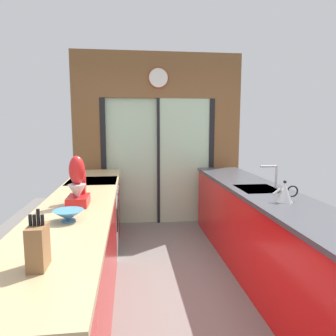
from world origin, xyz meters
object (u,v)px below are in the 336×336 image
oven_range (94,218)px  mixing_bowl (68,215)px  kettle (285,192)px  knife_block (38,246)px  stand_mixer (78,186)px

oven_range → mixing_bowl: size_ratio=4.29×
kettle → mixing_bowl: bearing=-168.9°
knife_block → oven_range: bearing=90.4°
knife_block → stand_mixer: bearing=90.0°
mixing_bowl → stand_mixer: 0.45m
knife_block → stand_mixer: (-0.00, 1.17, 0.05)m
oven_range → kettle: 2.27m
mixing_bowl → stand_mixer: stand_mixer is taller
stand_mixer → kettle: bearing=-2.9°
mixing_bowl → kettle: size_ratio=0.90×
mixing_bowl → stand_mixer: bearing=90.0°
oven_range → kettle: (1.80, -1.27, 0.55)m
oven_range → stand_mixer: size_ratio=2.19×
oven_range → mixing_bowl: (0.02, -1.62, 0.51)m
oven_range → stand_mixer: 1.34m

